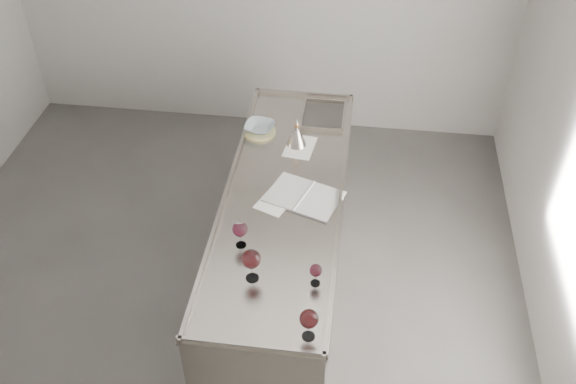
# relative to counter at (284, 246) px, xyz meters

# --- Properties ---
(room_shell) EXTENTS (4.54, 5.04, 2.84)m
(room_shell) POSITION_rel_counter_xyz_m (-0.50, -0.30, 0.93)
(room_shell) COLOR #4A4846
(room_shell) RESTS_ON ground
(counter) EXTENTS (0.77, 2.42, 0.97)m
(counter) POSITION_rel_counter_xyz_m (0.00, 0.00, 0.00)
(counter) COLOR gray
(counter) RESTS_ON ground
(wine_glass_left) EXTENTS (0.09, 0.09, 0.18)m
(wine_glass_left) POSITION_rel_counter_xyz_m (-0.19, -0.48, 0.59)
(wine_glass_left) COLOR white
(wine_glass_left) RESTS_ON counter
(wine_glass_middle) EXTENTS (0.11, 0.11, 0.21)m
(wine_glass_middle) POSITION_rel_counter_xyz_m (-0.08, -0.73, 0.62)
(wine_glass_middle) COLOR white
(wine_glass_middle) RESTS_ON counter
(wine_glass_right) EXTENTS (0.10, 0.10, 0.19)m
(wine_glass_right) POSITION_rel_counter_xyz_m (0.27, -1.08, 0.60)
(wine_glass_right) COLOR white
(wine_glass_right) RESTS_ON counter
(wine_glass_small) EXTENTS (0.07, 0.07, 0.14)m
(wine_glass_small) POSITION_rel_counter_xyz_m (0.27, -0.72, 0.57)
(wine_glass_small) COLOR white
(wine_glass_small) RESTS_ON counter
(notebook) EXTENTS (0.53, 0.45, 0.02)m
(notebook) POSITION_rel_counter_xyz_m (0.13, -0.01, 0.47)
(notebook) COLOR silver
(notebook) RESTS_ON counter
(loose_paper_top) EXTENTS (0.23, 0.30, 0.00)m
(loose_paper_top) POSITION_rel_counter_xyz_m (0.05, 0.52, 0.47)
(loose_paper_top) COLOR white
(loose_paper_top) RESTS_ON counter
(loose_paper_under) EXTENTS (0.28, 0.32, 0.00)m
(loose_paper_under) POSITION_rel_counter_xyz_m (-0.04, -0.07, 0.47)
(loose_paper_under) COLOR white
(loose_paper_under) RESTS_ON counter
(trivet) EXTENTS (0.26, 0.26, 0.02)m
(trivet) POSITION_rel_counter_xyz_m (-0.26, 0.65, 0.48)
(trivet) COLOR #C7C080
(trivet) RESTS_ON counter
(ceramic_bowl) EXTENTS (0.24, 0.24, 0.05)m
(ceramic_bowl) POSITION_rel_counter_xyz_m (-0.26, 0.65, 0.51)
(ceramic_bowl) COLOR #96A8AF
(ceramic_bowl) RESTS_ON trivet
(wine_funnel) EXTENTS (0.15, 0.15, 0.21)m
(wine_funnel) POSITION_rel_counter_xyz_m (0.02, 0.55, 0.53)
(wine_funnel) COLOR #B2A89E
(wine_funnel) RESTS_ON counter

